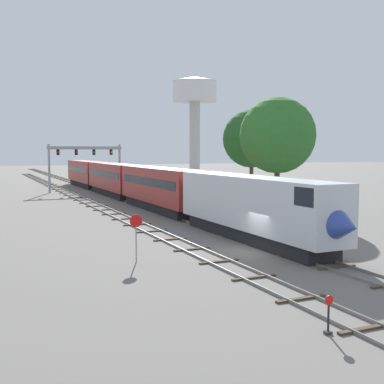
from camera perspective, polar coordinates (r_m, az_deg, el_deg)
The scene contains 10 objects.
ground_plane at distance 32.73m, azimuth 7.07°, elevation -6.94°, with size 400.00×400.00×0.00m, color slate.
track_main at distance 89.58m, azimuth -12.07°, elevation 0.54°, with size 2.60×200.00×0.16m.
track_near at distance 68.96m, azimuth -13.04°, elevation -0.75°, with size 2.60×160.00×0.16m.
passenger_train at distance 63.82m, azimuth -7.11°, elevation 1.18°, with size 3.04×80.01×4.80m.
signal_gantry at distance 80.84m, azimuth -12.47°, elevation 4.06°, with size 12.10×0.49×7.75m.
water_tower at distance 119.90m, azimuth 0.32°, elevation 11.15°, with size 10.86×10.86×24.68m.
switch_stand at distance 18.88m, azimuth 15.78°, elevation -14.37°, with size 0.36×0.24×1.46m.
stop_sign at distance 29.22m, azimuth -6.61°, elevation -4.63°, with size 0.76×0.08×2.88m.
trackside_tree_left at distance 50.57m, azimuth 10.05°, elevation 6.57°, with size 7.80×7.80×12.16m.
trackside_tree_mid at distance 69.93m, azimuth 7.06°, elevation 6.25°, with size 8.30×8.30×12.57m.
Camera 1 is at (-16.65, -27.37, 6.69)m, focal length 45.24 mm.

